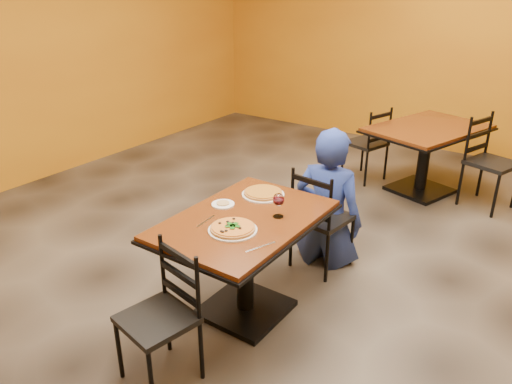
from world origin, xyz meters
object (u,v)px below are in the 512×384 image
Objects in this scene: table_main at (245,243)px; plate_far at (263,194)px; pizza_far at (263,192)px; side_plate at (223,204)px; plate_main at (233,230)px; chair_main_far at (323,218)px; diner at (329,196)px; wine_glass at (278,204)px; chair_main_near at (157,320)px; table_second at (426,144)px; pizza_main at (233,228)px; chair_second_right at (492,164)px; chair_second_left at (366,144)px.

plate_far reaches higher than table_main.
side_plate is at bearing -113.93° from pizza_far.
pizza_far is at bearing 105.22° from plate_main.
chair_main_far reaches higher than pizza_far.
diner is at bearing 69.29° from pizza_far.
chair_main_near is at bearing -102.44° from wine_glass.
chair_main_far is at bearing 80.34° from table_main.
wine_glass reaches higher than plate_far.
plate_far reaches higher than table_second.
wine_glass reaches higher than pizza_main.
chair_second_right is 2.88m from wine_glass.
pizza_far reaches higher than plate_far.
chair_main_far is 2.19m from chair_second_right.
plate_main and side_plate have the same top height.
chair_main_far reaches higher than pizza_main.
wine_glass is (0.28, -0.24, 0.08)m from plate_far.
table_main is 3.97× the size of plate_far.
side_plate is at bearing 71.36° from chair_main_far.
table_second is 8.28× the size of wine_glass.
pizza_main is at bearing -42.61° from side_plate.
side_plate is at bearing 137.39° from plate_main.
side_plate is at bearing 137.39° from pizza_main.
diner is at bearing 86.17° from plate_main.
plate_far is at bearing 63.22° from diner.
pizza_far is (-1.12, -2.50, 0.30)m from chair_second_right.
pizza_main is at bearing 92.08° from chair_main_far.
plate_main is at bearing 0.00° from pizza_main.
pizza_far is at bearing -99.83° from table_second.
chair_main_near is at bearing 21.77° from chair_second_left.
pizza_far is 1.75× the size of side_plate.
chair_second_right is at bearing -105.96° from chair_main_far.
diner is 1.20m from pizza_main.
plate_far is 1.11× the size of pizza_far.
wine_glass is at bearing 68.81° from plate_main.
pizza_far is (-0.15, 0.57, 0.02)m from plate_main.
chair_second_right is 3.33× the size of pizza_main.
table_main is 2.90m from chair_second_left.
chair_second_left is at bearing 92.36° from side_plate.
chair_main_far is at bearing 91.64° from diner.
table_second is 5.32× the size of pizza_far.
table_main is 0.28m from plate_main.
plate_far is (-0.15, 0.57, -0.02)m from pizza_main.
plate_far is at bearing 105.53° from table_main.
chair_second_left is 1.95m from diner.
chair_second_left is 2.53m from plate_far.
chair_second_right is at bearing 65.96° from side_plate.
chair_main_near is at bearing 91.26° from chair_main_far.
diner is 1.20m from plate_main.
pizza_main and pizza_far have the same top height.
pizza_main is 0.36m from wine_glass.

